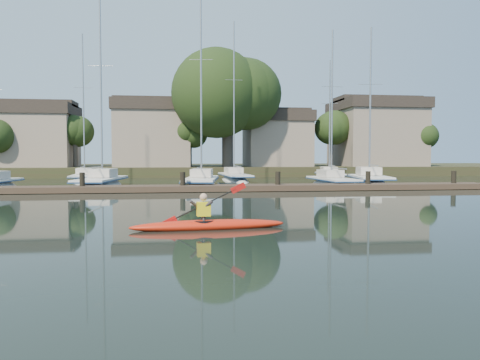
{
  "coord_description": "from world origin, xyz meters",
  "views": [
    {
      "loc": [
        -3.26,
        -15.05,
        2.22
      ],
      "look_at": [
        -0.72,
        4.22,
        1.2
      ],
      "focal_mm": 35.0,
      "sensor_mm": 36.0,
      "label": 1
    }
  ],
  "objects": [
    {
      "name": "sailboat_6",
      "position": [
        1.71,
        26.32,
        -0.18
      ],
      "size": [
        2.48,
        9.72,
        15.32
      ],
      "rotation": [
        0.0,
        0.0,
        0.05
      ],
      "color": "white",
      "rests_on": "ground"
    },
    {
      "name": "shore",
      "position": [
        1.61,
        40.29,
        3.23
      ],
      "size": [
        90.0,
        25.25,
        12.75
      ],
      "color": "#2B361B",
      "rests_on": "ground"
    },
    {
      "name": "sailboat_4",
      "position": [
        11.17,
        18.81,
        -0.22
      ],
      "size": [
        3.84,
        8.14,
        13.32
      ],
      "rotation": [
        0.0,
        0.0,
        -0.2
      ],
      "color": "white",
      "rests_on": "ground"
    },
    {
      "name": "sailboat_7",
      "position": [
        10.93,
        27.62,
        -0.18
      ],
      "size": [
        3.16,
        7.91,
        12.4
      ],
      "rotation": [
        0.0,
        0.0,
        -0.15
      ],
      "color": "white",
      "rests_on": "ground"
    },
    {
      "name": "kayak",
      "position": [
        -2.39,
        -1.03,
        0.18
      ],
      "size": [
        4.78,
        1.05,
        1.52
      ],
      "rotation": [
        0.0,
        0.0,
        0.09
      ],
      "color": "red",
      "rests_on": "ground"
    },
    {
      "name": "dock",
      "position": [
        0.0,
        14.0,
        0.2
      ],
      "size": [
        34.0,
        2.0,
        1.8
      ],
      "color": "#413125",
      "rests_on": "ground"
    },
    {
      "name": "ground",
      "position": [
        0.0,
        0.0,
        0.0
      ],
      "size": [
        160.0,
        160.0,
        0.0
      ],
      "primitive_type": "plane",
      "color": "black",
      "rests_on": "ground"
    },
    {
      "name": "sailboat_2",
      "position": [
        -1.65,
        18.34,
        -0.19
      ],
      "size": [
        3.39,
        9.59,
        15.53
      ],
      "rotation": [
        0.0,
        0.0,
        -0.13
      ],
      "color": "white",
      "rests_on": "ground"
    },
    {
      "name": "sailboat_5",
      "position": [
        -11.39,
        27.05,
        -0.17
      ],
      "size": [
        2.67,
        8.56,
        13.95
      ],
      "rotation": [
        0.0,
        0.0,
        0.08
      ],
      "color": "white",
      "rests_on": "ground"
    },
    {
      "name": "sailboat_3",
      "position": [
        7.88,
        17.83,
        -0.19
      ],
      "size": [
        2.3,
        7.86,
        12.57
      ],
      "rotation": [
        0.0,
        0.0,
        0.03
      ],
      "color": "white",
      "rests_on": "ground"
    },
    {
      "name": "sailboat_1",
      "position": [
        -8.66,
        18.9,
        -0.2
      ],
      "size": [
        3.22,
        9.2,
        14.73
      ],
      "rotation": [
        0.0,
        0.0,
        -0.11
      ],
      "color": "white",
      "rests_on": "ground"
    }
  ]
}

